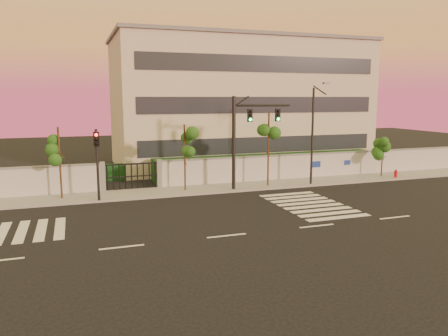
{
  "coord_description": "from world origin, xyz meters",
  "views": [
    {
      "loc": [
        -6.79,
        -19.23,
        6.66
      ],
      "look_at": [
        1.94,
        6.0,
        2.32
      ],
      "focal_mm": 35.0,
      "sensor_mm": 36.0,
      "label": 1
    }
  ],
  "objects": [
    {
      "name": "street_tree_f",
      "position": [
        17.35,
        10.35,
        2.45
      ],
      "size": [
        1.33,
        1.06,
        3.32
      ],
      "color": "#382314",
      "rests_on": "ground"
    },
    {
      "name": "perimeter_wall",
      "position": [
        0.1,
        12.0,
        1.07
      ],
      "size": [
        60.0,
        0.36,
        2.2
      ],
      "color": "#A9ABB0",
      "rests_on": "ground"
    },
    {
      "name": "street_tree_c",
      "position": [
        -7.69,
        10.53,
        3.52
      ],
      "size": [
        1.63,
        1.3,
        4.78
      ],
      "color": "#382314",
      "rests_on": "ground"
    },
    {
      "name": "street_tree_e",
      "position": [
        6.79,
        9.95,
        4.06
      ],
      "size": [
        1.52,
        1.21,
        5.52
      ],
      "color": "#382314",
      "rests_on": "ground"
    },
    {
      "name": "ground",
      "position": [
        0.0,
        0.0,
        0.0
      ],
      "size": [
        120.0,
        120.0,
        0.0
      ],
      "primitive_type": "plane",
      "color": "black",
      "rests_on": "ground"
    },
    {
      "name": "traffic_signal_secondary",
      "position": [
        -5.45,
        9.09,
        2.98
      ],
      "size": [
        0.37,
        0.35,
        4.7
      ],
      "rotation": [
        0.0,
        0.0,
        -0.29
      ],
      "color": "black",
      "rests_on": "ground"
    },
    {
      "name": "street_tree_d",
      "position": [
        0.56,
        10.42,
        3.53
      ],
      "size": [
        1.48,
        1.18,
        4.8
      ],
      "color": "#382314",
      "rests_on": "ground"
    },
    {
      "name": "streetlight_east",
      "position": [
        10.13,
        9.27,
        4.16
      ],
      "size": [
        0.46,
        1.85,
        7.69
      ],
      "color": "black",
      "rests_on": "ground"
    },
    {
      "name": "hedge_row",
      "position": [
        1.17,
        14.74,
        0.82
      ],
      "size": [
        41.0,
        4.25,
        1.8
      ],
      "color": "black",
      "rests_on": "ground"
    },
    {
      "name": "road_markings",
      "position": [
        -1.58,
        3.76,
        0.01
      ],
      "size": [
        57.0,
        7.62,
        0.02
      ],
      "color": "silver",
      "rests_on": "ground"
    },
    {
      "name": "sidewalk",
      "position": [
        0.0,
        10.5,
        0.07
      ],
      "size": [
        60.0,
        3.0,
        0.15
      ],
      "primitive_type": "cube",
      "color": "gray",
      "rests_on": "ground"
    },
    {
      "name": "traffic_signal_main",
      "position": [
        4.75,
        9.55,
        4.26
      ],
      "size": [
        4.23,
        1.07,
        6.74
      ],
      "rotation": [
        0.0,
        0.0,
        -0.22
      ],
      "color": "black",
      "rests_on": "ground"
    },
    {
      "name": "fire_hydrant",
      "position": [
        18.07,
        9.47,
        0.4
      ],
      "size": [
        0.31,
        0.3,
        0.81
      ],
      "rotation": [
        0.0,
        0.0,
        0.11
      ],
      "color": "#B70C17",
      "rests_on": "ground"
    },
    {
      "name": "institutional_building",
      "position": [
        9.0,
        21.99,
        6.16
      ],
      "size": [
        24.4,
        12.4,
        12.25
      ],
      "color": "beige",
      "rests_on": "ground"
    }
  ]
}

